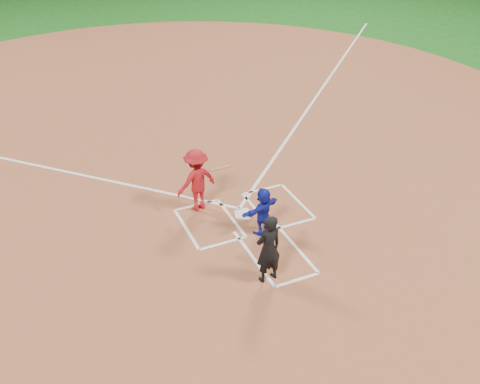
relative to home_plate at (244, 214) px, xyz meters
name	(u,v)px	position (x,y,z in m)	size (l,w,h in m)	color
ground	(244,215)	(0.00, 0.00, -0.02)	(120.00, 120.00, 0.00)	#134E14
home_plate_dirt	(173,125)	(0.00, 6.00, -0.01)	(28.00, 28.00, 0.01)	brown
home_plate	(244,214)	(0.00, 0.00, 0.00)	(0.60, 0.60, 0.02)	silver
catcher	(263,211)	(0.10, -0.87, 0.61)	(1.14, 0.36, 1.23)	#131CA2
umpire	(268,249)	(-0.58, -2.49, 0.82)	(0.60, 0.40, 1.66)	black
chalk_markings	(179,133)	(0.00, 5.29, -0.01)	(28.35, 17.32, 0.01)	white
batter_at_plate	(197,180)	(-0.99, 0.77, 0.85)	(1.59, 0.86, 1.71)	#A41219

